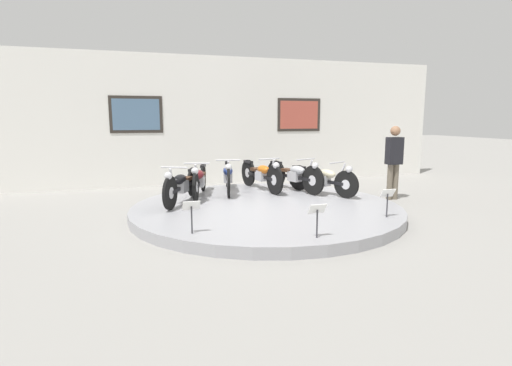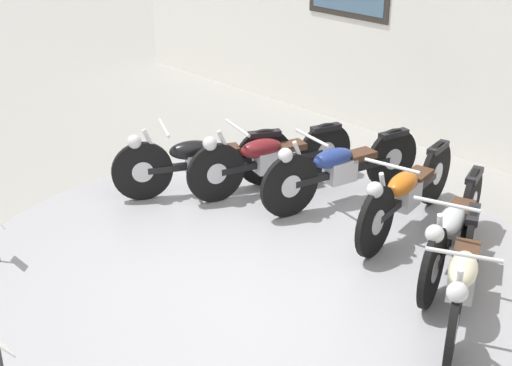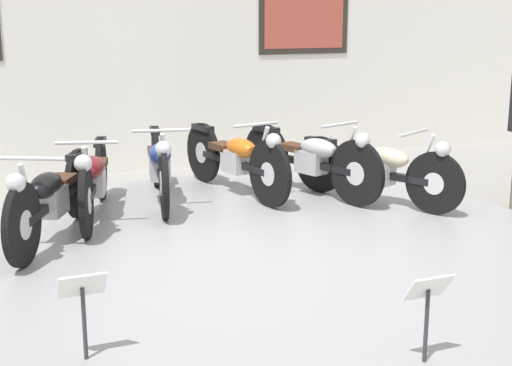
{
  "view_description": "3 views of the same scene",
  "coord_description": "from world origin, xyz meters",
  "px_view_note": "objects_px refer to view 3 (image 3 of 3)",
  "views": [
    {
      "loc": [
        -2.51,
        -7.47,
        1.93
      ],
      "look_at": [
        -0.23,
        -0.06,
        0.66
      ],
      "focal_mm": 28.0,
      "sensor_mm": 36.0,
      "label": 1
    },
    {
      "loc": [
        3.94,
        -3.72,
        3.52
      ],
      "look_at": [
        -0.14,
        0.14,
        0.96
      ],
      "focal_mm": 50.0,
      "sensor_mm": 36.0,
      "label": 2
    },
    {
      "loc": [
        -2.25,
        -5.3,
        2.05
      ],
      "look_at": [
        -0.01,
        0.04,
        0.69
      ],
      "focal_mm": 50.0,
      "sensor_mm": 36.0,
      "label": 3
    }
  ],
  "objects_px": {
    "motorcycle_maroon": "(94,177)",
    "motorcycle_blue": "(160,163)",
    "motorcycle_silver": "(311,158)",
    "motorcycle_black": "(51,196)",
    "motorcycle_orange": "(236,157)",
    "info_placard_front_left": "(83,297)",
    "motorcycle_cream": "(378,167)",
    "info_placard_front_centre": "(428,299)"
  },
  "relations": [
    {
      "from": "motorcycle_black",
      "to": "motorcycle_silver",
      "type": "distance_m",
      "value": 2.8
    },
    {
      "from": "motorcycle_black",
      "to": "motorcycle_orange",
      "type": "height_order",
      "value": "motorcycle_orange"
    },
    {
      "from": "motorcycle_orange",
      "to": "info_placard_front_centre",
      "type": "height_order",
      "value": "motorcycle_orange"
    },
    {
      "from": "motorcycle_maroon",
      "to": "motorcycle_cream",
      "type": "distance_m",
      "value": 2.8
    },
    {
      "from": "motorcycle_blue",
      "to": "info_placard_front_centre",
      "type": "height_order",
      "value": "motorcycle_blue"
    },
    {
      "from": "motorcycle_maroon",
      "to": "info_placard_front_centre",
      "type": "height_order",
      "value": "motorcycle_maroon"
    },
    {
      "from": "motorcycle_silver",
      "to": "motorcycle_cream",
      "type": "height_order",
      "value": "motorcycle_silver"
    },
    {
      "from": "motorcycle_maroon",
      "to": "motorcycle_silver",
      "type": "bearing_deg",
      "value": 0.05
    },
    {
      "from": "motorcycle_orange",
      "to": "info_placard_front_centre",
      "type": "distance_m",
      "value": 3.97
    },
    {
      "from": "motorcycle_black",
      "to": "motorcycle_cream",
      "type": "xyz_separation_m",
      "value": [
        3.2,
        -0.0,
        -0.02
      ]
    },
    {
      "from": "motorcycle_maroon",
      "to": "motorcycle_cream",
      "type": "relative_size",
      "value": 1.09
    },
    {
      "from": "motorcycle_black",
      "to": "motorcycle_blue",
      "type": "height_order",
      "value": "motorcycle_blue"
    },
    {
      "from": "motorcycle_silver",
      "to": "motorcycle_cream",
      "type": "relative_size",
      "value": 1.09
    },
    {
      "from": "motorcycle_black",
      "to": "motorcycle_silver",
      "type": "height_order",
      "value": "motorcycle_silver"
    },
    {
      "from": "motorcycle_maroon",
      "to": "info_placard_front_left",
      "type": "distance_m",
      "value": 2.92
    },
    {
      "from": "motorcycle_cream",
      "to": "info_placard_front_left",
      "type": "distance_m",
      "value": 4.03
    },
    {
      "from": "motorcycle_silver",
      "to": "motorcycle_maroon",
      "type": "bearing_deg",
      "value": -179.95
    },
    {
      "from": "motorcycle_blue",
      "to": "motorcycle_orange",
      "type": "xyz_separation_m",
      "value": [
        0.83,
        -0.0,
        0.0
      ]
    },
    {
      "from": "motorcycle_blue",
      "to": "info_placard_front_centre",
      "type": "distance_m",
      "value": 3.97
    },
    {
      "from": "motorcycle_blue",
      "to": "info_placard_front_left",
      "type": "bearing_deg",
      "value": -112.19
    },
    {
      "from": "motorcycle_orange",
      "to": "info_placard_front_centre",
      "type": "relative_size",
      "value": 3.91
    },
    {
      "from": "motorcycle_cream",
      "to": "motorcycle_orange",
      "type": "bearing_deg",
      "value": 142.48
    },
    {
      "from": "motorcycle_cream",
      "to": "info_placard_front_centre",
      "type": "xyz_separation_m",
      "value": [
        -1.6,
        -3.04,
        -0.01
      ]
    },
    {
      "from": "motorcycle_black",
      "to": "motorcycle_orange",
      "type": "bearing_deg",
      "value": 24.22
    },
    {
      "from": "motorcycle_maroon",
      "to": "motorcycle_silver",
      "type": "height_order",
      "value": "motorcycle_silver"
    },
    {
      "from": "motorcycle_orange",
      "to": "motorcycle_blue",
      "type": "bearing_deg",
      "value": 179.99
    },
    {
      "from": "motorcycle_maroon",
      "to": "motorcycle_orange",
      "type": "relative_size",
      "value": 0.97
    },
    {
      "from": "info_placard_front_left",
      "to": "motorcycle_cream",
      "type": "bearing_deg",
      "value": 34.49
    },
    {
      "from": "motorcycle_black",
      "to": "motorcycle_cream",
      "type": "relative_size",
      "value": 1.02
    },
    {
      "from": "motorcycle_silver",
      "to": "info_placard_front_centre",
      "type": "bearing_deg",
      "value": -107.53
    },
    {
      "from": "motorcycle_maroon",
      "to": "motorcycle_cream",
      "type": "bearing_deg",
      "value": -11.94
    },
    {
      "from": "motorcycle_orange",
      "to": "motorcycle_cream",
      "type": "xyz_separation_m",
      "value": [
        1.18,
        -0.91,
        -0.03
      ]
    },
    {
      "from": "motorcycle_blue",
      "to": "motorcycle_orange",
      "type": "distance_m",
      "value": 0.83
    },
    {
      "from": "motorcycle_blue",
      "to": "motorcycle_silver",
      "type": "relative_size",
      "value": 1.03
    },
    {
      "from": "motorcycle_black",
      "to": "info_placard_front_left",
      "type": "bearing_deg",
      "value": -92.97
    },
    {
      "from": "motorcycle_maroon",
      "to": "motorcycle_blue",
      "type": "height_order",
      "value": "motorcycle_blue"
    },
    {
      "from": "motorcycle_silver",
      "to": "info_placard_front_centre",
      "type": "relative_size",
      "value": 3.78
    },
    {
      "from": "motorcycle_cream",
      "to": "info_placard_front_centre",
      "type": "distance_m",
      "value": 3.43
    },
    {
      "from": "motorcycle_maroon",
      "to": "motorcycle_silver",
      "type": "relative_size",
      "value": 1.0
    },
    {
      "from": "motorcycle_orange",
      "to": "motorcycle_cream",
      "type": "relative_size",
      "value": 1.12
    },
    {
      "from": "motorcycle_silver",
      "to": "info_placard_front_centre",
      "type": "distance_m",
      "value": 3.79
    },
    {
      "from": "info_placard_front_left",
      "to": "info_placard_front_centre",
      "type": "relative_size",
      "value": 1.0
    }
  ]
}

